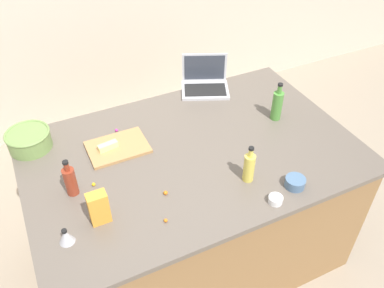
{
  "coord_description": "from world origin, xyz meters",
  "views": [
    {
      "loc": [
        -0.73,
        -1.51,
        2.37
      ],
      "look_at": [
        0.0,
        0.0,
        0.95
      ],
      "focal_mm": 37.64,
      "sensor_mm": 36.0,
      "label": 1
    }
  ],
  "objects_px": {
    "cutting_board": "(118,147)",
    "butter_stick_left": "(108,146)",
    "bottle_soy": "(70,181)",
    "ramekin_small": "(276,200)",
    "kitchen_timer": "(66,236)",
    "mixing_bowl_large": "(29,140)",
    "candy_bag": "(99,208)",
    "bottle_olive": "(277,105)",
    "ramekin_medium": "(295,182)",
    "bottle_oil": "(249,167)",
    "laptop": "(205,82)"
  },
  "relations": [
    {
      "from": "cutting_board",
      "to": "bottle_oil",
      "type": "bearing_deg",
      "value": -44.63
    },
    {
      "from": "mixing_bowl_large",
      "to": "bottle_oil",
      "type": "relative_size",
      "value": 1.14
    },
    {
      "from": "ramekin_small",
      "to": "candy_bag",
      "type": "height_order",
      "value": "candy_bag"
    },
    {
      "from": "mixing_bowl_large",
      "to": "bottle_soy",
      "type": "height_order",
      "value": "bottle_soy"
    },
    {
      "from": "bottle_soy",
      "to": "butter_stick_left",
      "type": "xyz_separation_m",
      "value": [
        0.25,
        0.23,
        -0.05
      ]
    },
    {
      "from": "mixing_bowl_large",
      "to": "cutting_board",
      "type": "relative_size",
      "value": 0.74
    },
    {
      "from": "laptop",
      "to": "ramekin_small",
      "type": "height_order",
      "value": "laptop"
    },
    {
      "from": "laptop",
      "to": "ramekin_small",
      "type": "xyz_separation_m",
      "value": [
        -0.16,
        -1.05,
        -0.03
      ]
    },
    {
      "from": "laptop",
      "to": "butter_stick_left",
      "type": "distance_m",
      "value": 0.85
    },
    {
      "from": "bottle_olive",
      "to": "candy_bag",
      "type": "xyz_separation_m",
      "value": [
        -1.18,
        -0.31,
        -0.01
      ]
    },
    {
      "from": "butter_stick_left",
      "to": "ramekin_small",
      "type": "bearing_deg",
      "value": -49.09
    },
    {
      "from": "kitchen_timer",
      "to": "candy_bag",
      "type": "relative_size",
      "value": 0.45
    },
    {
      "from": "bottle_soy",
      "to": "ramekin_medium",
      "type": "relative_size",
      "value": 2.05
    },
    {
      "from": "bottle_olive",
      "to": "cutting_board",
      "type": "bearing_deg",
      "value": 171.47
    },
    {
      "from": "mixing_bowl_large",
      "to": "bottle_olive",
      "type": "xyz_separation_m",
      "value": [
        1.39,
        -0.36,
        0.04
      ]
    },
    {
      "from": "cutting_board",
      "to": "ramekin_small",
      "type": "height_order",
      "value": "ramekin_small"
    },
    {
      "from": "butter_stick_left",
      "to": "ramekin_small",
      "type": "relative_size",
      "value": 1.57
    },
    {
      "from": "bottle_soy",
      "to": "bottle_oil",
      "type": "relative_size",
      "value": 0.98
    },
    {
      "from": "bottle_soy",
      "to": "bottle_oil",
      "type": "bearing_deg",
      "value": -19.55
    },
    {
      "from": "kitchen_timer",
      "to": "candy_bag",
      "type": "height_order",
      "value": "candy_bag"
    },
    {
      "from": "ramekin_small",
      "to": "kitchen_timer",
      "type": "relative_size",
      "value": 0.91
    },
    {
      "from": "bottle_olive",
      "to": "kitchen_timer",
      "type": "bearing_deg",
      "value": -164.95
    },
    {
      "from": "bottle_soy",
      "to": "bottle_olive",
      "type": "xyz_separation_m",
      "value": [
        1.25,
        0.08,
        0.01
      ]
    },
    {
      "from": "ramekin_medium",
      "to": "candy_bag",
      "type": "distance_m",
      "value": 0.96
    },
    {
      "from": "bottle_oil",
      "to": "kitchen_timer",
      "type": "distance_m",
      "value": 0.92
    },
    {
      "from": "cutting_board",
      "to": "candy_bag",
      "type": "height_order",
      "value": "candy_bag"
    },
    {
      "from": "laptop",
      "to": "ramekin_small",
      "type": "bearing_deg",
      "value": -98.44
    },
    {
      "from": "bottle_oil",
      "to": "cutting_board",
      "type": "xyz_separation_m",
      "value": [
        -0.53,
        0.52,
        -0.08
      ]
    },
    {
      "from": "laptop",
      "to": "bottle_oil",
      "type": "relative_size",
      "value": 1.75
    },
    {
      "from": "ramekin_small",
      "to": "ramekin_medium",
      "type": "distance_m",
      "value": 0.16
    },
    {
      "from": "ramekin_small",
      "to": "ramekin_medium",
      "type": "relative_size",
      "value": 0.69
    },
    {
      "from": "laptop",
      "to": "bottle_oil",
      "type": "bearing_deg",
      "value": -102.66
    },
    {
      "from": "bottle_soy",
      "to": "cutting_board",
      "type": "xyz_separation_m",
      "value": [
        0.3,
        0.23,
        -0.07
      ]
    },
    {
      "from": "ramekin_small",
      "to": "mixing_bowl_large",
      "type": "bearing_deg",
      "value": 137.0
    },
    {
      "from": "kitchen_timer",
      "to": "ramekin_small",
      "type": "bearing_deg",
      "value": -12.16
    },
    {
      "from": "ramekin_small",
      "to": "candy_bag",
      "type": "xyz_separation_m",
      "value": [
        -0.79,
        0.26,
        0.07
      ]
    },
    {
      "from": "bottle_olive",
      "to": "ramekin_medium",
      "type": "height_order",
      "value": "bottle_olive"
    },
    {
      "from": "bottle_oil",
      "to": "bottle_olive",
      "type": "height_order",
      "value": "bottle_olive"
    },
    {
      "from": "mixing_bowl_large",
      "to": "candy_bag",
      "type": "xyz_separation_m",
      "value": [
        0.21,
        -0.67,
        0.03
      ]
    },
    {
      "from": "mixing_bowl_large",
      "to": "kitchen_timer",
      "type": "height_order",
      "value": "mixing_bowl_large"
    },
    {
      "from": "cutting_board",
      "to": "candy_bag",
      "type": "relative_size",
      "value": 1.93
    },
    {
      "from": "cutting_board",
      "to": "butter_stick_left",
      "type": "height_order",
      "value": "butter_stick_left"
    },
    {
      "from": "mixing_bowl_large",
      "to": "ramekin_small",
      "type": "bearing_deg",
      "value": -43.0
    },
    {
      "from": "bottle_soy",
      "to": "ramekin_small",
      "type": "bearing_deg",
      "value": -29.3
    },
    {
      "from": "bottle_soy",
      "to": "ramekin_medium",
      "type": "distance_m",
      "value": 1.1
    },
    {
      "from": "bottle_olive",
      "to": "butter_stick_left",
      "type": "bearing_deg",
      "value": 171.91
    },
    {
      "from": "bottle_olive",
      "to": "cutting_board",
      "type": "relative_size",
      "value": 0.74
    },
    {
      "from": "bottle_olive",
      "to": "kitchen_timer",
      "type": "xyz_separation_m",
      "value": [
        -1.35,
        -0.36,
        -0.06
      ]
    },
    {
      "from": "laptop",
      "to": "mixing_bowl_large",
      "type": "xyz_separation_m",
      "value": [
        -1.15,
        -0.12,
        0.01
      ]
    },
    {
      "from": "ramekin_small",
      "to": "ramekin_medium",
      "type": "bearing_deg",
      "value": 17.76
    }
  ]
}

